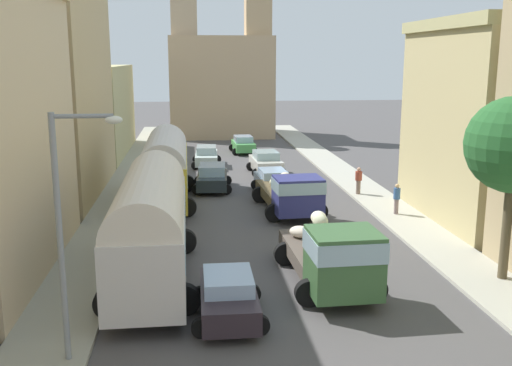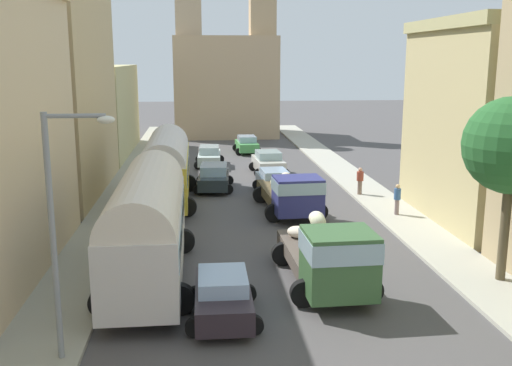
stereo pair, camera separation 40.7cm
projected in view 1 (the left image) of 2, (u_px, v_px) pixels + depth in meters
The scene contains 20 objects.
ground_plane at pixel (247, 195), 34.46m from camera, with size 154.00×154.00×0.00m, color #4C4949.
sidewalk_left at pixel (121, 197), 33.67m from camera, with size 2.50×70.00×0.14m, color #9B9A89.
sidewalk_right at pixel (367, 191), 35.22m from camera, with size 2.50×70.00×0.14m, color #AEAB9C.
building_left_2 at pixel (46, 82), 33.58m from camera, with size 5.65×13.23×13.17m.
building_left_3 at pixel (92, 111), 48.23m from camera, with size 5.47×14.87×7.30m.
building_right_2 at pixel (476, 122), 28.27m from camera, with size 4.48×9.39×9.74m.
distant_church at pixel (221, 78), 59.76m from camera, with size 10.30×7.75×17.78m.
parked_bus_0 at pixel (151, 221), 20.80m from camera, with size 3.35×9.70×4.06m.
parked_bus_1 at pixel (165, 165), 32.09m from camera, with size 3.31×9.29×3.94m.
cargo_truck_0 at pixel (333, 255), 20.09m from camera, with size 3.22×6.65×2.53m.
cargo_truck_1 at pixel (292, 192), 29.98m from camera, with size 3.39×6.85×2.25m.
car_0 at pixel (273, 181), 34.78m from camera, with size 2.40×4.13×1.45m.
car_1 at pixel (266, 162), 40.89m from camera, with size 2.53×4.08×1.58m.
car_2 at pixel (243, 144), 49.75m from camera, with size 2.34×3.77×1.46m.
car_3 at pixel (228, 296), 18.04m from camera, with size 2.30×3.82×1.46m.
car_4 at pixel (212, 177), 35.84m from camera, with size 2.54×4.34×1.56m.
car_5 at pixel (206, 156), 43.67m from camera, with size 2.31×4.25×1.50m.
pedestrian_0 at pixel (359, 180), 34.10m from camera, with size 0.47×0.47×1.71m.
pedestrian_1 at pixel (397, 198), 29.69m from camera, with size 0.45×0.45×1.71m.
streetlamp_near at pixel (68, 219), 14.73m from camera, with size 1.78×0.28×6.63m.
Camera 1 is at (-3.13, -6.41, 7.91)m, focal length 41.20 mm.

